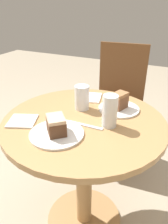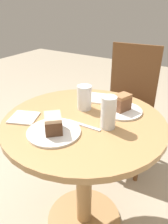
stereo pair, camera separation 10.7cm
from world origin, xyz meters
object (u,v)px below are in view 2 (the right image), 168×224
at_px(plate_far, 121,110).
at_px(cake_slice_far, 122,102).
at_px(cake_slice_near, 53,123).
at_px(glass_water, 108,114).
at_px(plate_near, 54,132).
at_px(chair, 128,106).
at_px(glass_lemonade, 84,98).

xyz_separation_m(plate_far, cake_slice_far, (-0.00, 0.00, 0.05)).
bearing_deg(cake_slice_near, glass_water, 43.42).
relative_size(cake_slice_near, cake_slice_far, 1.20).
relative_size(plate_near, glass_water, 1.57).
bearing_deg(plate_far, plate_near, -115.98).
height_order(chair, plate_near, chair).
xyz_separation_m(chair, cake_slice_far, (0.17, -0.58, 0.31)).
relative_size(plate_near, cake_slice_near, 1.99).
distance_m(chair, glass_water, 0.85).
bearing_deg(plate_near, glass_lemonade, 92.55).
bearing_deg(cake_slice_near, plate_far, 64.02).
bearing_deg(plate_far, glass_lemonade, -157.88).
xyz_separation_m(plate_near, cake_slice_near, (0.00, -0.00, 0.04)).
relative_size(plate_far, cake_slice_far, 2.18).
distance_m(glass_lemonade, glass_water, 0.22).
bearing_deg(glass_lemonade, cake_slice_far, 22.12).
bearing_deg(glass_lemonade, cake_slice_near, -87.45).
bearing_deg(cake_slice_near, chair, 90.01).
relative_size(cake_slice_far, glass_lemonade, 0.77).
relative_size(plate_far, cake_slice_near, 1.81).
height_order(cake_slice_far, glass_water, glass_water).
bearing_deg(chair, cake_slice_near, -95.94).
bearing_deg(glass_water, glass_lemonade, 151.22).
distance_m(plate_near, glass_lemonade, 0.29).
bearing_deg(glass_lemonade, plate_far, 22.12).
relative_size(chair, glass_lemonade, 7.56).
bearing_deg(glass_water, cake_slice_far, 92.94).
height_order(chair, cake_slice_far, chair).
height_order(plate_far, glass_water, glass_water).
relative_size(plate_far, glass_water, 1.42).
distance_m(chair, cake_slice_near, 0.99).
relative_size(cake_slice_near, glass_lemonade, 0.93).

